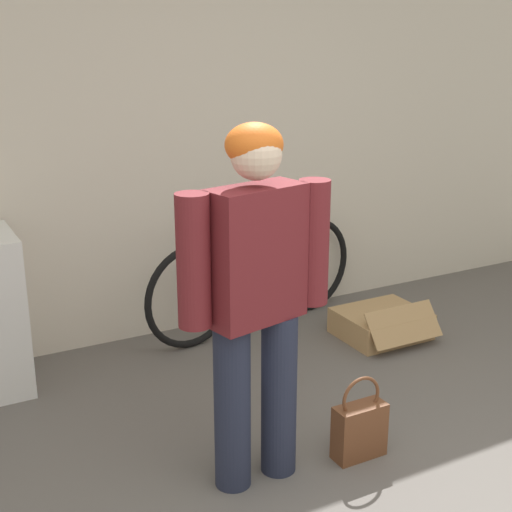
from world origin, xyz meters
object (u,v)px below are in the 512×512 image
at_px(person, 256,289).
at_px(cardboard_box, 381,323).
at_px(handbag, 360,428).
at_px(bicycle, 256,276).

height_order(person, cardboard_box, person).
height_order(handbag, cardboard_box, handbag).
xyz_separation_m(person, cardboard_box, (1.45, 0.97, -0.80)).
bearing_deg(person, cardboard_box, 21.73).
bearing_deg(cardboard_box, handbag, -131.97).
bearing_deg(person, bicycle, 49.69).
distance_m(person, cardboard_box, 1.91).
bearing_deg(bicycle, person, -128.19).
xyz_separation_m(bicycle, handbag, (-0.30, -1.58, -0.21)).
bearing_deg(cardboard_box, person, -146.20).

